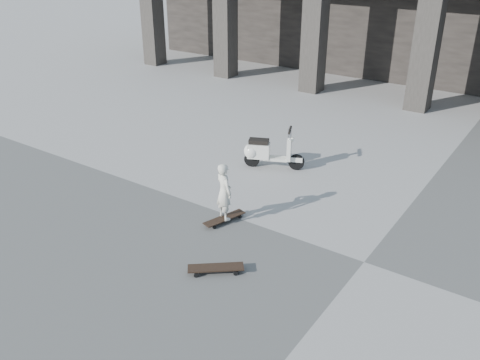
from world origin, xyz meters
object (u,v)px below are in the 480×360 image
Objects in this scene: longboard at (224,218)px; skateboard_spare at (216,268)px; scooter at (264,152)px; child at (224,191)px.

longboard is 1.56m from skateboard_spare.
scooter is (-0.72, 2.48, 0.31)m from longboard.
child is at bearing 109.99° from longboard.
skateboard_spare is 4.13m from scooter.
skateboard_spare is 1.65m from child.
longboard is 0.81× the size of child.
longboard is at bearing 81.87° from skateboard_spare.
child is at bearing 81.87° from skateboard_spare.
scooter is at bearing 32.60° from longboard.
skateboard_spare is (0.81, -1.34, 0.01)m from longboard.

